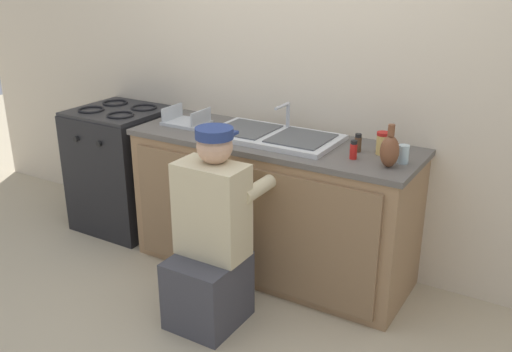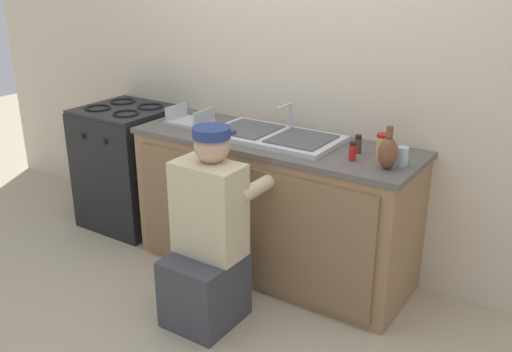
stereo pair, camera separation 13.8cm
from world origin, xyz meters
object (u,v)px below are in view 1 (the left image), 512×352
at_px(sink_double_basin, 273,136).
at_px(vase_decorative, 390,150).
at_px(condiment_jar, 383,143).
at_px(water_glass, 403,154).
at_px(plumber_person, 211,245).
at_px(spice_bottle_pepper, 358,143).
at_px(dish_rack_tray, 187,121).
at_px(spice_bottle_red, 353,150).
at_px(stove_range, 123,168).

bearing_deg(sink_double_basin, vase_decorative, -9.15).
distance_m(sink_double_basin, condiment_jar, 0.67).
relative_size(sink_double_basin, water_glass, 8.00).
xyz_separation_m(plumber_person, spice_bottle_pepper, (0.54, 0.70, 0.48)).
height_order(condiment_jar, spice_bottle_pepper, condiment_jar).
xyz_separation_m(sink_double_basin, spice_bottle_pepper, (0.53, 0.03, 0.03)).
distance_m(condiment_jar, spice_bottle_pepper, 0.14).
bearing_deg(sink_double_basin, dish_rack_tray, -178.73).
relative_size(condiment_jar, vase_decorative, 0.56).
relative_size(condiment_jar, dish_rack_tray, 0.46).
xyz_separation_m(dish_rack_tray, spice_bottle_red, (1.21, -0.09, 0.03)).
bearing_deg(spice_bottle_red, vase_decorative, -6.52).
height_order(water_glass, vase_decorative, vase_decorative).
distance_m(condiment_jar, water_glass, 0.17).
height_order(condiment_jar, spice_bottle_red, condiment_jar).
bearing_deg(condiment_jar, spice_bottle_red, -124.30).
xyz_separation_m(plumber_person, water_glass, (0.82, 0.64, 0.48)).
relative_size(stove_range, condiment_jar, 7.16).
bearing_deg(spice_bottle_red, stove_range, 176.96).
distance_m(sink_double_basin, spice_bottle_pepper, 0.53).
distance_m(water_glass, vase_decorative, 0.12).
distance_m(sink_double_basin, water_glass, 0.81).
bearing_deg(vase_decorative, dish_rack_tray, 175.60).
bearing_deg(vase_decorative, plumber_person, -144.71).
bearing_deg(dish_rack_tray, sink_double_basin, 1.27).
bearing_deg(vase_decorative, spice_bottle_pepper, 146.46).
relative_size(sink_double_basin, stove_range, 0.87).
height_order(stove_range, dish_rack_tray, dish_rack_tray).
height_order(sink_double_basin, condiment_jar, sink_double_basin).
relative_size(condiment_jar, spice_bottle_red, 1.22).
distance_m(dish_rack_tray, spice_bottle_pepper, 1.18).
distance_m(spice_bottle_red, vase_decorative, 0.21).
bearing_deg(plumber_person, water_glass, 38.21).
height_order(stove_range, spice_bottle_pepper, spice_bottle_pepper).
relative_size(condiment_jar, spice_bottle_pepper, 1.22).
xyz_separation_m(stove_range, water_glass, (2.09, -0.02, 0.48)).
height_order(sink_double_basin, vase_decorative, vase_decorative).
bearing_deg(condiment_jar, water_glass, -29.99).
bearing_deg(spice_bottle_red, condiment_jar, 55.70).
height_order(condiment_jar, dish_rack_tray, condiment_jar).
bearing_deg(dish_rack_tray, water_glass, -0.44).
height_order(stove_range, vase_decorative, vase_decorative).
relative_size(stove_range, water_glass, 9.17).
bearing_deg(plumber_person, spice_bottle_pepper, 52.49).
relative_size(sink_double_basin, spice_bottle_pepper, 7.62).
xyz_separation_m(dish_rack_tray, spice_bottle_pepper, (1.18, 0.05, 0.03)).
bearing_deg(plumber_person, vase_decorative, 35.29).
bearing_deg(spice_bottle_red, dish_rack_tray, 175.96).
xyz_separation_m(stove_range, spice_bottle_red, (1.83, -0.10, 0.48)).
bearing_deg(condiment_jar, stove_range, -178.20).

